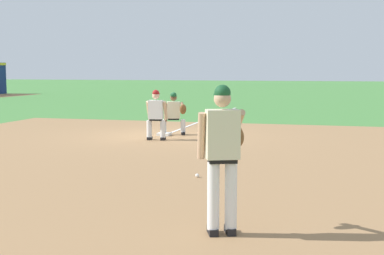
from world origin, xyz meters
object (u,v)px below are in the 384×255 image
at_px(baseball, 197,176).
at_px(first_baseman, 174,112).
at_px(baserunner, 156,113).
at_px(first_base_bag, 164,134).
at_px(pitcher, 223,150).

height_order(baseball, first_baseman, first_baseman).
xyz_separation_m(baseball, baserunner, (4.90, 2.49, 0.76)).
bearing_deg(baserunner, baseball, -153.07).
bearing_deg(first_base_bag, baseball, -156.51).
xyz_separation_m(pitcher, first_baseman, (9.49, 3.50, -0.33)).
height_order(first_baseman, baserunner, baserunner).
height_order(first_base_bag, baserunner, baserunner).
bearing_deg(first_baseman, baserunner, 172.85).
distance_m(baseball, first_baseman, 6.64).
bearing_deg(first_base_bag, pitcher, -157.88).
height_order(baseball, pitcher, pitcher).
relative_size(baseball, baserunner, 0.05).
bearing_deg(pitcher, first_base_bag, 22.12).
bearing_deg(baserunner, first_base_bag, 5.59).
bearing_deg(pitcher, first_baseman, 20.26).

